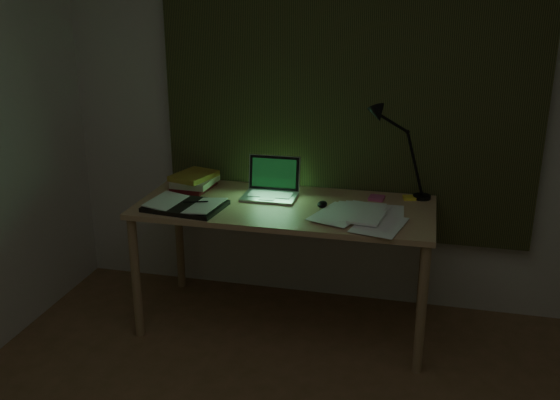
% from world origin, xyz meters
% --- Properties ---
extents(wall_back, '(3.50, 0.00, 2.50)m').
position_xyz_m(wall_back, '(0.00, 2.00, 1.25)').
color(wall_back, silver).
rests_on(wall_back, ground).
extents(curtain, '(2.20, 0.06, 2.00)m').
position_xyz_m(curtain, '(0.00, 1.96, 1.45)').
color(curtain, '#262D16').
rests_on(curtain, wall_back).
extents(desk, '(1.65, 0.72, 0.75)m').
position_xyz_m(desk, '(-0.27, 1.56, 0.38)').
color(desk, tan).
rests_on(desk, floor).
extents(laptop, '(0.31, 0.35, 0.22)m').
position_xyz_m(laptop, '(-0.39, 1.65, 0.86)').
color(laptop, silver).
rests_on(laptop, desk).
extents(open_textbook, '(0.44, 0.34, 0.04)m').
position_xyz_m(open_textbook, '(-0.79, 1.38, 0.77)').
color(open_textbook, white).
rests_on(open_textbook, desk).
extents(book_stack, '(0.25, 0.29, 0.10)m').
position_xyz_m(book_stack, '(-0.86, 1.72, 0.80)').
color(book_stack, white).
rests_on(book_stack, desk).
extents(loose_papers, '(0.39, 0.42, 0.02)m').
position_xyz_m(loose_papers, '(0.14, 1.44, 0.76)').
color(loose_papers, white).
rests_on(loose_papers, desk).
extents(mouse, '(0.06, 0.09, 0.03)m').
position_xyz_m(mouse, '(-0.06, 1.57, 0.77)').
color(mouse, black).
rests_on(mouse, desk).
extents(sticky_yellow, '(0.08, 0.08, 0.01)m').
position_xyz_m(sticky_yellow, '(0.40, 1.82, 0.76)').
color(sticky_yellow, yellow).
rests_on(sticky_yellow, desk).
extents(sticky_pink, '(0.09, 0.09, 0.02)m').
position_xyz_m(sticky_pink, '(0.22, 1.77, 0.76)').
color(sticky_pink, '#D55289').
rests_on(sticky_pink, desk).
extents(desk_lamp, '(0.42, 0.36, 0.55)m').
position_xyz_m(desk_lamp, '(0.47, 1.85, 1.03)').
color(desk_lamp, black).
rests_on(desk_lamp, desk).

